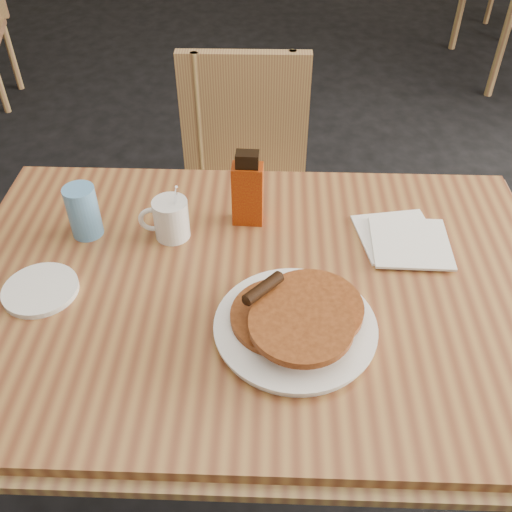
{
  "coord_description": "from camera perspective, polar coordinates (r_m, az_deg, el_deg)",
  "views": [
    {
      "loc": [
        -0.05,
        -0.8,
        1.57
      ],
      "look_at": [
        -0.0,
        0.03,
        0.82
      ],
      "focal_mm": 40.0,
      "sensor_mm": 36.0,
      "label": 1
    }
  ],
  "objects": [
    {
      "name": "main_table",
      "position": [
        1.19,
        -0.18,
        -4.14
      ],
      "size": [
        1.34,
        0.97,
        0.75
      ],
      "rotation": [
        0.0,
        0.0,
        -0.09
      ],
      "color": "#9C6A37",
      "rests_on": "floor"
    },
    {
      "name": "floor",
      "position": [
        1.76,
        0.11,
        -20.89
      ],
      "size": [
        10.0,
        10.0,
        0.0
      ],
      "primitive_type": "plane",
      "color": "black",
      "rests_on": "ground"
    },
    {
      "name": "napkin_stack",
      "position": [
        1.29,
        14.56,
        1.61
      ],
      "size": [
        0.2,
        0.22,
        0.01
      ],
      "rotation": [
        0.0,
        0.0,
        0.1
      ],
      "color": "white",
      "rests_on": "main_table"
    },
    {
      "name": "side_saucer",
      "position": [
        1.22,
        -20.75,
        -3.17
      ],
      "size": [
        0.18,
        0.18,
        0.01
      ],
      "primitive_type": "cylinder",
      "rotation": [
        0.0,
        0.0,
        -0.19
      ],
      "color": "white",
      "rests_on": "main_table"
    },
    {
      "name": "pancake_plate",
      "position": [
        1.06,
        4.02,
        -6.57
      ],
      "size": [
        0.3,
        0.3,
        0.09
      ],
      "rotation": [
        0.0,
        0.0,
        0.31
      ],
      "color": "white",
      "rests_on": "main_table"
    },
    {
      "name": "coffee_mug",
      "position": [
        1.26,
        -8.6,
        3.75
      ],
      "size": [
        0.11,
        0.08,
        0.14
      ],
      "rotation": [
        0.0,
        0.0,
        -0.03
      ],
      "color": "white",
      "rests_on": "main_table"
    },
    {
      "name": "blue_tumbler",
      "position": [
        1.3,
        -16.88,
        4.28
      ],
      "size": [
        0.08,
        0.08,
        0.12
      ],
      "primitive_type": "cylinder",
      "rotation": [
        0.0,
        0.0,
        0.18
      ],
      "color": "#5B9AD6",
      "rests_on": "main_table"
    },
    {
      "name": "chair_main_far",
      "position": [
        1.86,
        -0.99,
        8.2
      ],
      "size": [
        0.43,
        0.44,
        0.9
      ],
      "rotation": [
        0.0,
        0.0,
        -0.07
      ],
      "color": "#A88A4F",
      "rests_on": "floor"
    },
    {
      "name": "syrup_bottle",
      "position": [
        1.26,
        -0.84,
        6.55
      ],
      "size": [
        0.07,
        0.05,
        0.18
      ],
      "rotation": [
        0.0,
        0.0,
        -0.13
      ],
      "color": "maroon",
      "rests_on": "main_table"
    }
  ]
}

